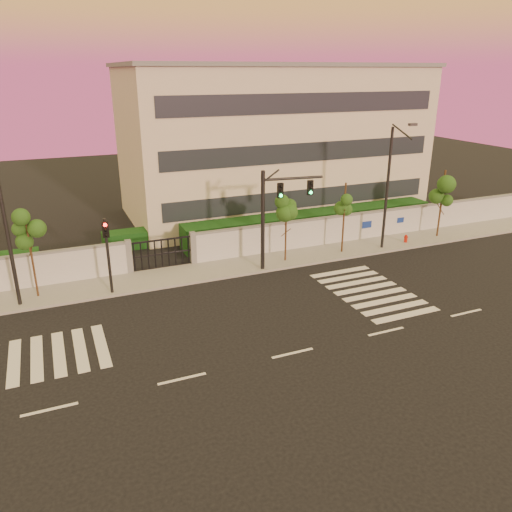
% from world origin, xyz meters
% --- Properties ---
extents(ground, '(120.00, 120.00, 0.00)m').
position_xyz_m(ground, '(0.00, 0.00, 0.00)').
color(ground, black).
rests_on(ground, ground).
extents(sidewalk, '(60.00, 3.00, 0.15)m').
position_xyz_m(sidewalk, '(0.00, 10.50, 0.07)').
color(sidewalk, gray).
rests_on(sidewalk, ground).
extents(perimeter_wall, '(60.00, 0.36, 2.20)m').
position_xyz_m(perimeter_wall, '(0.10, 12.00, 1.07)').
color(perimeter_wall, '#B2B4B9').
rests_on(perimeter_wall, ground).
extents(hedge_row, '(41.00, 4.25, 1.80)m').
position_xyz_m(hedge_row, '(1.17, 14.74, 0.82)').
color(hedge_row, black).
rests_on(hedge_row, ground).
extents(institutional_building, '(24.40, 12.40, 12.25)m').
position_xyz_m(institutional_building, '(9.00, 21.99, 6.16)').
color(institutional_building, beige).
rests_on(institutional_building, ground).
extents(road_markings, '(57.00, 7.62, 0.02)m').
position_xyz_m(road_markings, '(-1.58, 3.76, 0.01)').
color(road_markings, silver).
rests_on(road_markings, ground).
extents(street_tree_c, '(1.35, 1.08, 4.94)m').
position_xyz_m(street_tree_c, '(-10.22, 10.51, 3.63)').
color(street_tree_c, '#382314').
rests_on(street_tree_c, ground).
extents(street_tree_d, '(1.39, 1.11, 4.38)m').
position_xyz_m(street_tree_d, '(4.62, 10.14, 3.22)').
color(street_tree_d, '#382314').
rests_on(street_tree_d, ground).
extents(street_tree_e, '(1.49, 1.18, 4.88)m').
position_xyz_m(street_tree_e, '(8.88, 10.13, 3.59)').
color(street_tree_e, '#382314').
rests_on(street_tree_e, ground).
extents(street_tree_f, '(1.60, 1.28, 5.06)m').
position_xyz_m(street_tree_f, '(17.27, 10.31, 3.73)').
color(street_tree_f, '#382314').
rests_on(street_tree_f, ground).
extents(traffic_signal_main, '(3.95, 0.69, 6.26)m').
position_xyz_m(traffic_signal_main, '(3.45, 9.36, 3.95)').
color(traffic_signal_main, black).
rests_on(traffic_signal_main, ground).
extents(traffic_signal_secondary, '(0.34, 0.34, 4.40)m').
position_xyz_m(traffic_signal_secondary, '(-6.45, 9.38, 2.79)').
color(traffic_signal_secondary, black).
rests_on(traffic_signal_secondary, ground).
extents(streetlight_west, '(0.55, 2.21, 9.17)m').
position_xyz_m(streetlight_west, '(-11.13, 9.56, 4.95)').
color(streetlight_west, black).
rests_on(streetlight_west, ground).
extents(streetlight_east, '(0.52, 2.10, 8.71)m').
position_xyz_m(streetlight_east, '(11.91, 9.60, 4.71)').
color(streetlight_east, black).
rests_on(streetlight_east, ground).
extents(fire_hydrant, '(0.28, 0.27, 0.72)m').
position_xyz_m(fire_hydrant, '(14.13, 10.00, 0.36)').
color(fire_hydrant, '#AB180B').
rests_on(fire_hydrant, ground).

